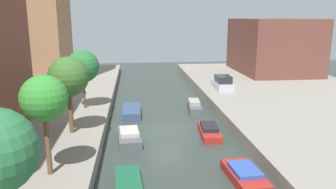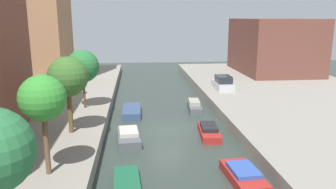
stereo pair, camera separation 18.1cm
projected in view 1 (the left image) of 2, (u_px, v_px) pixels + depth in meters
name	position (u px, v px, depth m)	size (l,w,h in m)	color
ground_plane	(168.00, 130.00, 27.52)	(84.00, 84.00, 0.00)	#2D3833
low_block_right	(273.00, 46.00, 49.73)	(10.00, 13.83, 7.85)	brown
street_tree_1	(44.00, 99.00, 16.78)	(2.39, 2.39, 5.33)	brown
street_tree_2	(68.00, 77.00, 23.13)	(2.82, 2.82, 5.49)	brown
street_tree_3	(83.00, 66.00, 29.74)	(2.91, 2.91, 5.28)	brown
parked_car	(222.00, 83.00, 38.47)	(1.88, 4.28, 1.57)	#B7B7BC
moored_boat_left_2	(129.00, 187.00, 17.89)	(1.67, 4.46, 0.45)	#195638
moored_boat_left_3	(129.00, 137.00, 25.01)	(1.90, 3.96, 0.86)	#4C5156
moored_boat_left_4	(132.00, 111.00, 31.79)	(1.71, 4.20, 0.67)	#33476B
moored_boat_right_1	(245.00, 175.00, 18.98)	(1.92, 3.93, 0.78)	maroon
moored_boat_right_2	(209.00, 131.00, 26.25)	(1.72, 4.06, 0.85)	maroon
moored_boat_right_3	(194.00, 106.00, 33.42)	(1.48, 3.89, 0.97)	#4C5156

